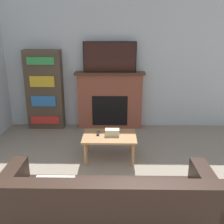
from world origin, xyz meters
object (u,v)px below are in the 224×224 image
object	(u,v)px
fireplace	(110,100)
bookshelf	(45,90)
couch	(106,214)
tv	(110,57)
coffee_table	(109,139)

from	to	relation	value
fireplace	bookshelf	bearing A→B (deg)	-179.04
couch	tv	bearing A→B (deg)	90.78
tv	coffee_table	world-z (taller)	tv
tv	couch	bearing A→B (deg)	-89.22
tv	fireplace	bearing A→B (deg)	90.00
couch	bookshelf	size ratio (longest dim) A/B	1.31
coffee_table	bookshelf	size ratio (longest dim) A/B	0.52
coffee_table	bookshelf	bearing A→B (deg)	133.75
couch	bookshelf	xyz separation A→B (m)	(-1.38, 3.10, 0.53)
tv	couch	distance (m)	3.33
fireplace	bookshelf	size ratio (longest dim) A/B	0.88
couch	bookshelf	bearing A→B (deg)	113.96
fireplace	tv	bearing A→B (deg)	-90.00
fireplace	couch	distance (m)	3.14
coffee_table	bookshelf	distance (m)	2.03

